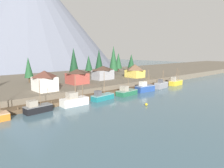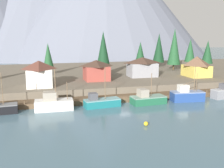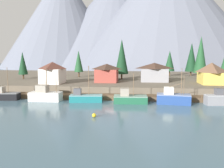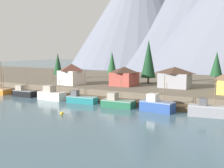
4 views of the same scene
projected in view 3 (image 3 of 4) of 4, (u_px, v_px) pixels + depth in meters
ground_plane at (118, 90)px, 72.94m from camera, size 400.00×400.00×1.00m
dock at (112, 97)px, 55.06m from camera, size 80.00×4.00×1.60m
shoreline_bank at (121, 80)px, 84.55m from camera, size 400.00×56.00×2.50m
mountain_west_peak at (63, 19)px, 194.89m from camera, size 101.24×101.24×79.74m
mountain_central_peak at (116, 22)px, 201.03m from camera, size 135.00×135.00×76.42m
mountain_east_peak at (166, 10)px, 174.27m from camera, size 141.15×141.15×85.99m
fishing_boat_black at (5, 95)px, 54.18m from camera, size 6.29×2.94×7.54m
fishing_boat_white at (45, 95)px, 53.00m from camera, size 7.15×3.06×7.73m
fishing_boat_teal at (85, 97)px, 51.84m from camera, size 7.34×3.36×7.95m
fishing_boat_green at (129, 98)px, 50.57m from camera, size 7.30×3.66×6.40m
fishing_boat_blue at (173, 98)px, 49.57m from camera, size 7.16×3.60×7.58m
fishing_boat_grey at (222, 99)px, 48.67m from camera, size 7.34×3.17×6.63m
house_white at (53, 72)px, 64.28m from camera, size 5.79×6.89×5.89m
house_red at (107, 73)px, 67.77m from camera, size 6.50×6.77×5.23m
house_yellow at (211, 73)px, 63.10m from camera, size 6.17×7.31×5.74m
house_grey at (154, 72)px, 68.60m from camera, size 8.09×5.65×5.49m
conifer_near_right at (170, 61)px, 86.35m from camera, size 3.69×3.69×9.29m
conifer_mid_left at (201, 55)px, 76.85m from camera, size 4.39×4.39×13.82m
conifer_mid_right at (79, 61)px, 82.17m from camera, size 3.16×3.16×9.29m
conifer_back_left at (122, 57)px, 74.76m from camera, size 4.27×4.27×12.72m
conifer_back_right at (191, 57)px, 87.44m from camera, size 4.38×4.38×12.24m
conifer_centre at (23, 63)px, 75.90m from camera, size 3.03×3.03×8.75m
channel_buoy at (94, 115)px, 39.03m from camera, size 0.70×0.70×0.70m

